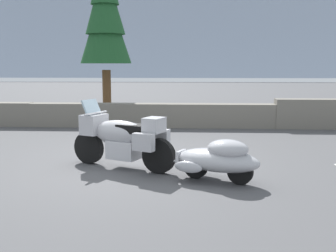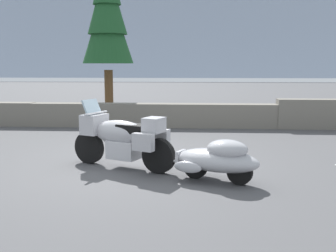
{
  "view_description": "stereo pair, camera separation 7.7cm",
  "coord_description": "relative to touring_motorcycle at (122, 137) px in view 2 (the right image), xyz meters",
  "views": [
    {
      "loc": [
        1.22,
        -7.94,
        2.02
      ],
      "look_at": [
        0.83,
        -0.24,
        0.85
      ],
      "focal_mm": 43.16,
      "sensor_mm": 36.0,
      "label": 1
    },
    {
      "loc": [
        1.29,
        -7.94,
        2.02
      ],
      "look_at": [
        0.83,
        -0.24,
        0.85
      ],
      "focal_mm": 43.16,
      "sensor_mm": 36.0,
      "label": 2
    }
  ],
  "objects": [
    {
      "name": "ground_plane",
      "position": [
        0.09,
        0.22,
        -0.62
      ],
      "size": [
        80.0,
        80.0,
        0.0
      ],
      "primitive_type": "plane",
      "color": "#4C4C4F"
    },
    {
      "name": "touring_motorcycle",
      "position": [
        0.0,
        0.0,
        0.0
      ],
      "size": [
        2.16,
        1.31,
        1.33
      ],
      "color": "black",
      "rests_on": "ground"
    },
    {
      "name": "distant_ridgeline",
      "position": [
        0.09,
        95.33,
        7.38
      ],
      "size": [
        240.0,
        80.0,
        16.0
      ],
      "primitive_type": "cube",
      "color": "#99A8BF",
      "rests_on": "ground"
    },
    {
      "name": "pine_tree_tall",
      "position": [
        -1.75,
        7.24,
        3.36
      ],
      "size": [
        1.87,
        1.87,
        6.36
      ],
      "color": "brown",
      "rests_on": "ground"
    },
    {
      "name": "stone_guard_wall",
      "position": [
        0.44,
        5.33,
        -0.2
      ],
      "size": [
        24.0,
        0.58,
        0.94
      ],
      "color": "slate",
      "rests_on": "ground"
    },
    {
      "name": "car_shaped_trailer",
      "position": [
        1.83,
        -0.84,
        -0.21
      ],
      "size": [
        2.15,
        1.26,
        0.76
      ],
      "color": "black",
      "rests_on": "ground"
    }
  ]
}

